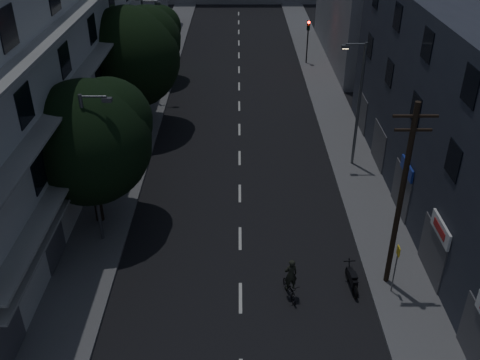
{
  "coord_description": "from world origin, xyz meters",
  "views": [
    {
      "loc": [
        -0.09,
        -11.74,
        17.03
      ],
      "look_at": [
        0.0,
        12.0,
        3.0
      ],
      "focal_mm": 40.0,
      "sensor_mm": 36.0,
      "label": 1
    }
  ],
  "objects_px": {
    "utility_pole": "(401,196)",
    "cyclist": "(290,284)",
    "bus_stop_sign": "(397,261)",
    "motorcycle": "(352,280)"
  },
  "relations": [
    {
      "from": "utility_pole",
      "to": "cyclist",
      "type": "distance_m",
      "value": 6.28
    },
    {
      "from": "utility_pole",
      "to": "motorcycle",
      "type": "height_order",
      "value": "utility_pole"
    },
    {
      "from": "bus_stop_sign",
      "to": "cyclist",
      "type": "xyz_separation_m",
      "value": [
        -4.68,
        -0.15,
        -1.19
      ]
    },
    {
      "from": "cyclist",
      "to": "utility_pole",
      "type": "bearing_deg",
      "value": -4.46
    },
    {
      "from": "utility_pole",
      "to": "bus_stop_sign",
      "type": "bearing_deg",
      "value": -85.63
    },
    {
      "from": "utility_pole",
      "to": "bus_stop_sign",
      "type": "height_order",
      "value": "utility_pole"
    },
    {
      "from": "utility_pole",
      "to": "cyclist",
      "type": "bearing_deg",
      "value": -169.19
    },
    {
      "from": "bus_stop_sign",
      "to": "motorcycle",
      "type": "bearing_deg",
      "value": 167.57
    },
    {
      "from": "motorcycle",
      "to": "cyclist",
      "type": "height_order",
      "value": "cyclist"
    },
    {
      "from": "motorcycle",
      "to": "cyclist",
      "type": "bearing_deg",
      "value": -174.24
    }
  ]
}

